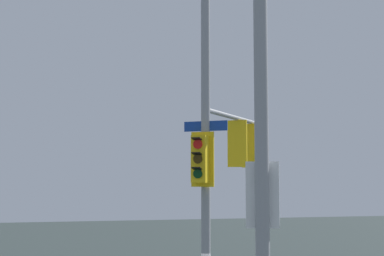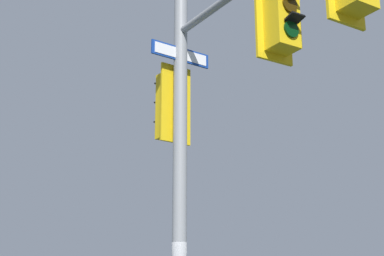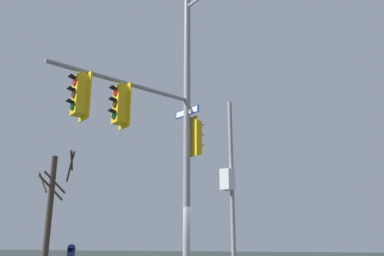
# 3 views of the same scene
# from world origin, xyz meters

# --- Properties ---
(main_signal_pole_assembly) EXTENTS (4.30, 5.68, 9.94)m
(main_signal_pole_assembly) POSITION_xyz_m (0.58, -0.27, 5.36)
(main_signal_pole_assembly) COLOR gray
(main_signal_pole_assembly) RESTS_ON ground
(secondary_pole_assembly) EXTENTS (0.80, 0.64, 7.78)m
(secondary_pole_assembly) POSITION_xyz_m (-5.81, 0.74, 3.97)
(secondary_pole_assembly) COLOR gray
(secondary_pole_assembly) RESTS_ON ground
(mailbox) EXTENTS (0.50, 0.42, 1.41)m
(mailbox) POSITION_xyz_m (-0.65, -3.76, 1.11)
(mailbox) COLOR #4C3823
(mailbox) RESTS_ON ground
(bare_tree_across_street) EXTENTS (1.94, 1.83, 5.60)m
(bare_tree_across_street) POSITION_xyz_m (-5.07, -7.55, 2.98)
(bare_tree_across_street) COLOR #44352E
(bare_tree_across_street) RESTS_ON ground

